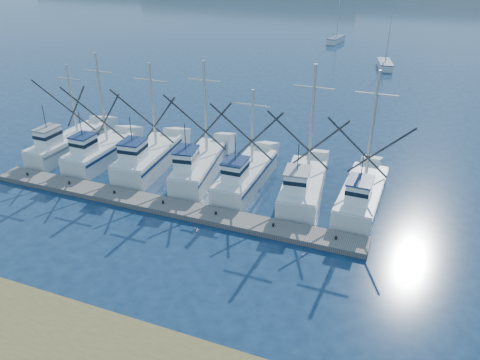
% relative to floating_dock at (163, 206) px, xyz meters
% --- Properties ---
extents(ground, '(500.00, 500.00, 0.00)m').
position_rel_floating_dock_xyz_m(ground, '(6.11, -6.39, -0.19)').
color(ground, '#0C1E37').
rests_on(ground, ground).
extents(floating_dock, '(28.07, 1.95, 0.37)m').
position_rel_floating_dock_xyz_m(floating_dock, '(0.00, 0.00, 0.00)').
color(floating_dock, slate).
rests_on(floating_dock, ground).
extents(trawler_fleet, '(27.68, 8.28, 9.35)m').
position_rel_floating_dock_xyz_m(trawler_fleet, '(0.27, 4.88, 0.80)').
color(trawler_fleet, silver).
rests_on(trawler_fleet, ground).
extents(sailboat_near, '(2.88, 5.72, 8.10)m').
position_rel_floating_dock_xyz_m(sailboat_near, '(9.78, 47.55, 0.31)').
color(sailboat_near, silver).
rests_on(sailboat_near, ground).
extents(sailboat_far, '(2.41, 5.67, 8.10)m').
position_rel_floating_dock_xyz_m(sailboat_far, '(-0.75, 64.51, 0.31)').
color(sailboat_far, silver).
rests_on(sailboat_far, ground).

